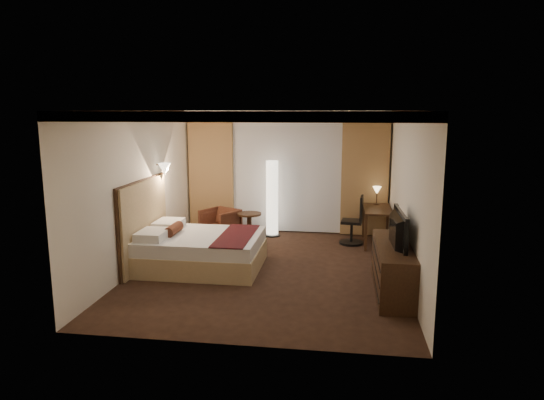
# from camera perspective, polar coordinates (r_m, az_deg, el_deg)

# --- Properties ---
(floor) EXTENTS (4.50, 5.50, 0.01)m
(floor) POSITION_cam_1_polar(r_m,az_deg,el_deg) (8.44, -0.39, -8.19)
(floor) COLOR black
(floor) RESTS_ON ground
(ceiling) EXTENTS (4.50, 5.50, 0.01)m
(ceiling) POSITION_cam_1_polar(r_m,az_deg,el_deg) (7.99, -0.42, 10.46)
(ceiling) COLOR white
(ceiling) RESTS_ON back_wall
(back_wall) EXTENTS (4.50, 0.02, 2.70)m
(back_wall) POSITION_cam_1_polar(r_m,az_deg,el_deg) (10.81, 1.78, 3.30)
(back_wall) COLOR white
(back_wall) RESTS_ON floor
(left_wall) EXTENTS (0.02, 5.50, 2.70)m
(left_wall) POSITION_cam_1_polar(r_m,az_deg,el_deg) (8.73, -15.17, 1.20)
(left_wall) COLOR white
(left_wall) RESTS_ON floor
(right_wall) EXTENTS (0.02, 5.50, 2.70)m
(right_wall) POSITION_cam_1_polar(r_m,az_deg,el_deg) (8.09, 15.56, 0.46)
(right_wall) COLOR white
(right_wall) RESTS_ON floor
(crown_molding) EXTENTS (4.50, 5.50, 0.12)m
(crown_molding) POSITION_cam_1_polar(r_m,az_deg,el_deg) (7.99, -0.42, 10.03)
(crown_molding) COLOR black
(crown_molding) RESTS_ON ceiling
(soffit) EXTENTS (4.50, 0.50, 0.20)m
(soffit) POSITION_cam_1_polar(r_m,az_deg,el_deg) (10.47, 1.66, 9.93)
(soffit) COLOR white
(soffit) RESTS_ON ceiling
(curtain_sheer) EXTENTS (2.48, 0.04, 2.45)m
(curtain_sheer) POSITION_cam_1_polar(r_m,az_deg,el_deg) (10.74, 1.73, 2.72)
(curtain_sheer) COLOR silver
(curtain_sheer) RESTS_ON back_wall
(curtain_left_drape) EXTENTS (1.00, 0.14, 2.45)m
(curtain_left_drape) POSITION_cam_1_polar(r_m,az_deg,el_deg) (11.00, -7.15, 2.83)
(curtain_left_drape) COLOR #AA7A4D
(curtain_left_drape) RESTS_ON back_wall
(curtain_right_drape) EXTENTS (1.00, 0.14, 2.45)m
(curtain_right_drape) POSITION_cam_1_polar(r_m,az_deg,el_deg) (10.63, 10.85, 2.45)
(curtain_right_drape) COLOR #AA7A4D
(curtain_right_drape) RESTS_ON back_wall
(wall_sconce) EXTENTS (0.24, 0.24, 0.24)m
(wall_sconce) POSITION_cam_1_polar(r_m,az_deg,el_deg) (9.33, -12.51, 3.58)
(wall_sconce) COLOR white
(wall_sconce) RESTS_ON left_wall
(bed) EXTENTS (2.04, 1.59, 0.60)m
(bed) POSITION_cam_1_polar(r_m,az_deg,el_deg) (8.56, -8.23, -5.94)
(bed) COLOR white
(bed) RESTS_ON floor
(headboard) EXTENTS (0.12, 1.89, 1.50)m
(headboard) POSITION_cam_1_polar(r_m,az_deg,el_deg) (8.79, -14.78, -2.71)
(headboard) COLOR tan
(headboard) RESTS_ON floor
(armchair) EXTENTS (0.90, 0.88, 0.69)m
(armchair) POSITION_cam_1_polar(r_m,az_deg,el_deg) (10.46, -6.13, -2.58)
(armchair) COLOR #431F14
(armchair) RESTS_ON floor
(side_table) EXTENTS (0.51, 0.51, 0.56)m
(side_table) POSITION_cam_1_polar(r_m,az_deg,el_deg) (10.33, -2.68, -3.08)
(side_table) COLOR black
(side_table) RESTS_ON floor
(floor_lamp) EXTENTS (0.35, 0.35, 1.66)m
(floor_lamp) POSITION_cam_1_polar(r_m,az_deg,el_deg) (10.47, 0.01, 0.19)
(floor_lamp) COLOR white
(floor_lamp) RESTS_ON floor
(desk) EXTENTS (0.55, 1.16, 0.75)m
(desk) POSITION_cam_1_polar(r_m,az_deg,el_deg) (10.13, 12.26, -3.04)
(desk) COLOR black
(desk) RESTS_ON floor
(desk_lamp) EXTENTS (0.18, 0.18, 0.34)m
(desk_lamp) POSITION_cam_1_polar(r_m,az_deg,el_deg) (10.44, 12.22, 0.42)
(desk_lamp) COLOR #FFD899
(desk_lamp) RESTS_ON desk
(office_chair) EXTENTS (0.54, 0.54, 1.01)m
(office_chair) POSITION_cam_1_polar(r_m,az_deg,el_deg) (10.02, 9.37, -2.31)
(office_chair) COLOR black
(office_chair) RESTS_ON floor
(dresser) EXTENTS (0.50, 1.89, 0.73)m
(dresser) POSITION_cam_1_polar(r_m,az_deg,el_deg) (7.59, 14.00, -7.78)
(dresser) COLOR black
(dresser) RESTS_ON floor
(television) EXTENTS (0.69, 1.16, 0.15)m
(television) POSITION_cam_1_polar(r_m,az_deg,el_deg) (7.40, 14.00, -2.67)
(television) COLOR black
(television) RESTS_ON dresser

